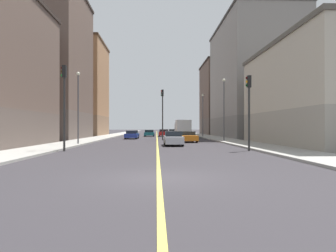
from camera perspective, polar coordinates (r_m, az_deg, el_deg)
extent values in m
plane|color=#302D31|center=(11.14, -1.67, -9.53)|extent=(400.00, 400.00, 0.00)
cube|color=#9E9B93|center=(60.73, 6.64, -1.81)|extent=(3.67, 168.00, 0.15)
cube|color=#9E9B93|center=(60.70, -10.74, -1.81)|extent=(3.67, 168.00, 0.15)
cube|color=#E5D14C|center=(60.02, -2.05, -1.90)|extent=(0.16, 154.00, 0.01)
cube|color=#9D9688|center=(33.81, 27.38, -0.39)|extent=(11.12, 18.81, 3.34)
cube|color=#BCB29E|center=(34.13, 27.36, 7.64)|extent=(11.12, 18.81, 6.20)
cube|color=#545047|center=(34.73, 27.36, 13.04)|extent=(11.42, 19.11, 0.40)
cube|color=slate|center=(55.48, 15.34, -0.24)|extent=(11.12, 21.46, 3.48)
cube|color=gray|center=(56.31, 15.33, 9.69)|extent=(11.12, 21.46, 15.93)
cube|color=#3B3937|center=(58.26, 15.32, 17.62)|extent=(11.42, 21.76, 0.40)
cube|color=brown|center=(74.42, 10.80, -0.13)|extent=(11.12, 14.20, 3.74)
cube|color=brown|center=(74.88, 10.80, 6.18)|extent=(11.12, 14.20, 12.71)
cube|color=#2B221D|center=(75.88, 10.79, 11.11)|extent=(11.42, 14.50, 0.40)
cube|color=brown|center=(49.15, -21.71, 0.05)|extent=(11.12, 14.91, 3.99)
cube|color=brown|center=(50.33, -21.70, 12.26)|extent=(11.12, 14.91, 17.30)
cube|color=#8F6B4F|center=(66.69, -16.43, 0.02)|extent=(11.12, 14.13, 4.05)
cube|color=#A8754C|center=(67.39, -16.43, 8.07)|extent=(11.12, 14.13, 14.84)
cube|color=#4B3422|center=(68.90, -16.42, 14.36)|extent=(11.42, 14.43, 0.40)
cylinder|color=#2D2D2D|center=(24.29, 14.68, 1.24)|extent=(0.16, 0.16, 4.81)
cube|color=black|center=(24.52, 14.67, 7.92)|extent=(0.28, 0.32, 0.90)
sphere|color=#320404|center=(24.52, 14.31, 8.56)|extent=(0.20, 0.20, 0.20)
sphere|color=orange|center=(24.48, 14.31, 7.92)|extent=(0.20, 0.20, 0.20)
sphere|color=black|center=(24.44, 14.31, 7.27)|extent=(0.20, 0.20, 0.20)
cylinder|color=#2D2D2D|center=(24.25, -18.53, 2.04)|extent=(0.16, 0.16, 5.49)
cube|color=black|center=(24.58, -18.53, 9.50)|extent=(0.28, 0.32, 0.90)
sphere|color=#320404|center=(24.67, -18.89, 10.10)|extent=(0.20, 0.20, 0.20)
sphere|color=#352204|center=(24.62, -18.89, 9.46)|extent=(0.20, 0.20, 0.20)
sphere|color=green|center=(24.57, -18.89, 8.82)|extent=(0.20, 0.20, 0.20)
cylinder|color=#2D2D2D|center=(42.18, -1.01, 1.43)|extent=(0.16, 0.16, 5.99)
cube|color=black|center=(42.42, -1.01, 6.09)|extent=(0.28, 0.32, 0.90)
sphere|color=red|center=(42.45, -1.22, 6.46)|extent=(0.20, 0.20, 0.20)
sphere|color=#352204|center=(42.42, -1.22, 6.08)|extent=(0.20, 0.20, 0.20)
sphere|color=black|center=(42.39, -1.22, 5.70)|extent=(0.20, 0.20, 0.20)
cylinder|color=#4C4C51|center=(37.45, 10.25, 2.71)|extent=(0.14, 0.14, 7.08)
sphere|color=#EAEACC|center=(37.81, 10.25, 8.30)|extent=(0.36, 0.36, 0.36)
cylinder|color=#4C4C51|center=(32.31, -16.20, 2.96)|extent=(0.14, 0.14, 6.85)
sphere|color=#EAEACC|center=(32.70, -16.19, 9.22)|extent=(0.36, 0.36, 0.36)
cylinder|color=#4C4C51|center=(53.98, 6.42, 1.80)|extent=(0.14, 0.14, 7.03)
sphere|color=#EAEACC|center=(54.23, 6.42, 5.67)|extent=(0.36, 0.36, 0.36)
cube|color=#23389E|center=(47.46, -6.64, -1.74)|extent=(1.97, 4.62, 0.59)
cube|color=black|center=(47.49, -6.64, -1.11)|extent=(1.65, 2.07, 0.47)
cylinder|color=black|center=(48.97, -7.38, -1.92)|extent=(0.25, 0.65, 0.64)
cylinder|color=black|center=(48.78, -5.50, -1.93)|extent=(0.25, 0.65, 0.64)
cylinder|color=black|center=(46.18, -7.85, -2.02)|extent=(0.25, 0.65, 0.64)
cylinder|color=black|center=(45.98, -5.86, -2.03)|extent=(0.25, 0.65, 0.64)
cube|color=red|center=(59.49, -0.79, -1.37)|extent=(1.88, 3.98, 0.69)
cube|color=black|center=(59.41, -0.79, -0.82)|extent=(1.65, 1.71, 0.45)
cylinder|color=black|center=(60.72, -1.62, -1.58)|extent=(0.22, 0.64, 0.64)
cylinder|color=black|center=(60.75, -0.01, -1.58)|extent=(0.22, 0.64, 0.64)
cylinder|color=black|center=(58.26, -1.61, -1.64)|extent=(0.22, 0.64, 0.64)
cylinder|color=black|center=(58.29, 0.07, -1.64)|extent=(0.22, 0.64, 0.64)
cube|color=silver|center=(30.10, 0.99, -2.56)|extent=(1.77, 4.39, 0.68)
cube|color=black|center=(30.19, 0.97, -1.43)|extent=(1.53, 2.05, 0.50)
cylinder|color=black|center=(31.42, -0.59, -2.89)|extent=(0.23, 0.64, 0.64)
cylinder|color=black|center=(31.53, 2.22, -2.88)|extent=(0.23, 0.64, 0.64)
cylinder|color=black|center=(28.72, -0.37, -3.15)|extent=(0.23, 0.64, 0.64)
cylinder|color=black|center=(28.83, 2.71, -3.14)|extent=(0.23, 0.64, 0.64)
cube|color=#196670|center=(59.42, -3.44, -1.44)|extent=(1.94, 4.08, 0.57)
cube|color=black|center=(59.43, -3.44, -0.94)|extent=(1.66, 2.13, 0.47)
cylinder|color=black|center=(60.72, -4.14, -1.58)|extent=(0.24, 0.65, 0.64)
cylinder|color=black|center=(60.62, -2.60, -1.58)|extent=(0.24, 0.65, 0.64)
cylinder|color=black|center=(58.24, -4.31, -1.64)|extent=(0.24, 0.65, 0.64)
cylinder|color=black|center=(58.14, -2.70, -1.64)|extent=(0.24, 0.65, 0.64)
cube|color=black|center=(77.41, 0.76, -1.12)|extent=(1.77, 4.50, 0.63)
cube|color=black|center=(77.30, 0.77, -0.74)|extent=(1.55, 1.95, 0.40)
cylinder|color=black|center=(78.77, 0.14, -1.26)|extent=(0.22, 0.64, 0.64)
cylinder|color=black|center=(78.85, 1.29, -1.26)|extent=(0.22, 0.64, 0.64)
cylinder|color=black|center=(75.99, 0.21, -1.30)|extent=(0.22, 0.64, 0.64)
cylinder|color=black|center=(76.06, 1.41, -1.30)|extent=(0.22, 0.64, 0.64)
cube|color=orange|center=(37.08, 3.69, -2.17)|extent=(2.00, 4.59, 0.60)
cube|color=black|center=(37.26, 3.65, -1.34)|extent=(1.66, 2.01, 0.46)
cylinder|color=black|center=(38.36, 2.18, -2.40)|extent=(0.25, 0.65, 0.64)
cylinder|color=black|center=(38.60, 4.57, -2.39)|extent=(0.25, 0.65, 0.64)
cylinder|color=black|center=(35.59, 2.74, -2.58)|extent=(0.25, 0.65, 0.64)
cylinder|color=black|center=(35.85, 5.31, -2.56)|extent=(0.25, 0.65, 0.64)
cube|color=beige|center=(55.12, 2.44, -0.62)|extent=(2.27, 2.11, 2.07)
cube|color=silver|center=(51.13, 2.79, -0.31)|extent=(2.27, 4.97, 2.49)
cylinder|color=black|center=(54.68, 1.39, -1.60)|extent=(0.30, 0.90, 0.90)
cylinder|color=black|center=(54.85, 3.55, -1.60)|extent=(0.30, 0.90, 0.90)
cylinder|color=black|center=(50.02, 1.71, -1.73)|extent=(0.30, 0.90, 0.90)
cylinder|color=black|center=(50.20, 4.07, -1.73)|extent=(0.30, 0.90, 0.90)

